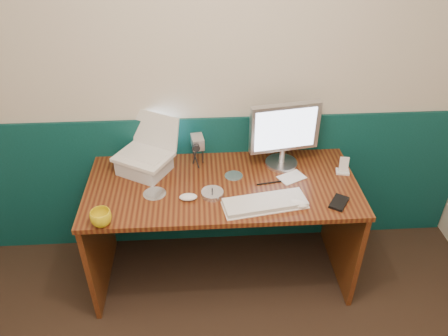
{
  "coord_description": "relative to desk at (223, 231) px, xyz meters",
  "views": [
    {
      "loc": [
        -0.06,
        -0.68,
        2.29
      ],
      "look_at": [
        0.06,
        1.23,
        0.97
      ],
      "focal_mm": 35.0,
      "sensor_mm": 36.0,
      "label": 1
    }
  ],
  "objects": [
    {
      "name": "camcorder",
      "position": [
        -0.14,
        0.22,
        0.46
      ],
      "size": [
        0.1,
        0.13,
        0.18
      ],
      "primitive_type": null,
      "rotation": [
        0.0,
        0.0,
        0.14
      ],
      "color": "silver",
      "rests_on": "desk"
    },
    {
      "name": "laptop",
      "position": [
        -0.47,
        0.16,
        0.6
      ],
      "size": [
        0.39,
        0.37,
        0.26
      ],
      "primitive_type": null,
      "rotation": [
        0.0,
        0.0,
        -0.53
      ],
      "color": "silver",
      "rests_on": "laptop_riser"
    },
    {
      "name": "pda",
      "position": [
        0.63,
        -0.22,
        0.38
      ],
      "size": [
        0.14,
        0.15,
        0.02
      ],
      "primitive_type": "cube",
      "rotation": [
        0.0,
        0.0,
        -0.59
      ],
      "color": "black",
      "rests_on": "desk"
    },
    {
      "name": "cd_loose_a",
      "position": [
        -0.39,
        -0.06,
        0.38
      ],
      "size": [
        0.13,
        0.13,
        0.0
      ],
      "primitive_type": "cylinder",
      "color": "silver",
      "rests_on": "desk"
    },
    {
      "name": "dock",
      "position": [
        0.74,
        0.07,
        0.38
      ],
      "size": [
        0.09,
        0.07,
        0.01
      ],
      "primitive_type": "cube",
      "rotation": [
        0.0,
        0.0,
        -0.21
      ],
      "color": "white",
      "rests_on": "desk"
    },
    {
      "name": "cd_loose_b",
      "position": [
        0.07,
        0.08,
        0.38
      ],
      "size": [
        0.11,
        0.11,
        0.0
      ],
      "primitive_type": "cylinder",
      "color": "silver",
      "rests_on": "desk"
    },
    {
      "name": "mug",
      "position": [
        -0.65,
        -0.31,
        0.42
      ],
      "size": [
        0.13,
        0.13,
        0.09
      ],
      "primitive_type": "imported",
      "rotation": [
        0.0,
        0.0,
        0.15
      ],
      "color": "gold",
      "rests_on": "desk"
    },
    {
      "name": "wainscot",
      "position": [
        -0.06,
        0.36,
        0.12
      ],
      "size": [
        3.48,
        0.02,
        1.0
      ],
      "primitive_type": "cube",
      "color": "#07322D",
      "rests_on": "ground"
    },
    {
      "name": "mouse_right",
      "position": [
        0.4,
        -0.23,
        0.39
      ],
      "size": [
        0.13,
        0.1,
        0.04
      ],
      "primitive_type": "ellipsoid",
      "rotation": [
        0.0,
        0.0,
        -0.41
      ],
      "color": "white",
      "rests_on": "desk"
    },
    {
      "name": "cd_spindle",
      "position": [
        -0.06,
        -0.1,
        0.39
      ],
      "size": [
        0.13,
        0.13,
        0.03
      ],
      "primitive_type": "cylinder",
      "color": "silver",
      "rests_on": "desk"
    },
    {
      "name": "pen",
      "position": [
        0.28,
        -0.01,
        0.38
      ],
      "size": [
        0.15,
        0.03,
        0.01
      ],
      "primitive_type": "cylinder",
      "rotation": [
        0.0,
        1.57,
        0.17
      ],
      "color": "black",
      "rests_on": "desk"
    },
    {
      "name": "desk",
      "position": [
        0.0,
        0.0,
        0.0
      ],
      "size": [
        1.6,
        0.7,
        0.75
      ],
      "primitive_type": "cube",
      "color": "#3E150B",
      "rests_on": "ground"
    },
    {
      "name": "music_player",
      "position": [
        0.74,
        0.07,
        0.44
      ],
      "size": [
        0.06,
        0.04,
        0.09
      ],
      "primitive_type": "cube",
      "rotation": [
        -0.17,
        0.0,
        -0.21
      ],
      "color": "silver",
      "rests_on": "dock"
    },
    {
      "name": "papers",
      "position": [
        0.42,
        0.04,
        0.38
      ],
      "size": [
        0.19,
        0.16,
        0.0
      ],
      "primitive_type": "cube",
      "rotation": [
        0.0,
        0.0,
        0.47
      ],
      "color": "silver",
      "rests_on": "desk"
    },
    {
      "name": "mouse_left",
      "position": [
        -0.2,
        -0.13,
        0.39
      ],
      "size": [
        0.1,
        0.06,
        0.03
      ],
      "primitive_type": "ellipsoid",
      "rotation": [
        0.0,
        0.0,
        0.0
      ],
      "color": "white",
      "rests_on": "desk"
    },
    {
      "name": "monitor",
      "position": [
        0.38,
        0.19,
        0.59
      ],
      "size": [
        0.44,
        0.19,
        0.42
      ],
      "primitive_type": null,
      "rotation": [
        0.0,
        0.0,
        0.17
      ],
      "color": "silver",
      "rests_on": "desk"
    },
    {
      "name": "back_wall",
      "position": [
        -0.06,
        0.37,
        0.88
      ],
      "size": [
        3.5,
        0.04,
        2.5
      ],
      "primitive_type": "cube",
      "color": "beige",
      "rests_on": "ground"
    },
    {
      "name": "laptop_riser",
      "position": [
        -0.47,
        0.16,
        0.42
      ],
      "size": [
        0.35,
        0.34,
        0.09
      ],
      "primitive_type": "cube",
      "rotation": [
        0.0,
        0.0,
        -0.53
      ],
      "color": "silver",
      "rests_on": "desk"
    },
    {
      "name": "keyboard",
      "position": [
        0.22,
        -0.21,
        0.39
      ],
      "size": [
        0.47,
        0.22,
        0.03
      ],
      "primitive_type": "cube",
      "rotation": [
        0.0,
        0.0,
        0.17
      ],
      "color": "silver",
      "rests_on": "desk"
    }
  ]
}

